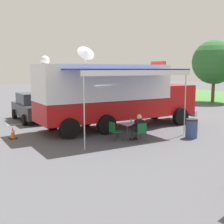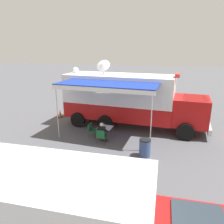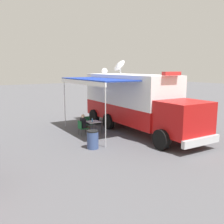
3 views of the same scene
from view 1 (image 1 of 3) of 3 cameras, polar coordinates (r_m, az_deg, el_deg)
ground_plane at (r=16.42m, az=-1.57°, el=-3.26°), size 100.00×100.00×0.00m
lot_stripe at (r=19.12m, az=-12.47°, el=-1.80°), size 0.37×4.80×0.01m
command_truck at (r=16.49m, az=0.74°, el=3.62°), size 5.15×9.60×4.53m
folding_table at (r=14.08m, az=3.38°, el=-2.41°), size 0.84×0.84×0.73m
water_bottle at (r=14.00m, az=3.66°, el=-1.80°), size 0.07×0.07×0.22m
folding_chair_at_table at (r=13.51m, az=5.46°, el=-3.59°), size 0.50×0.50×0.87m
folding_chair_beside_table at (r=13.65m, az=0.44°, el=-3.42°), size 0.50×0.50×0.87m
seated_responder at (r=13.63m, az=5.00°, el=-2.88°), size 0.68×0.57×1.25m
trash_bin at (r=14.72m, az=14.96°, el=-3.07°), size 0.57×0.57×0.91m
traffic_cone at (r=14.89m, az=-18.43°, el=-3.78°), size 0.36×0.36×0.58m
car_behind_truck at (r=19.60m, az=-14.86°, el=0.95°), size 4.28×2.18×1.76m
tree_far_left at (r=30.99m, az=18.99°, el=9.01°), size 4.29×4.29×6.08m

